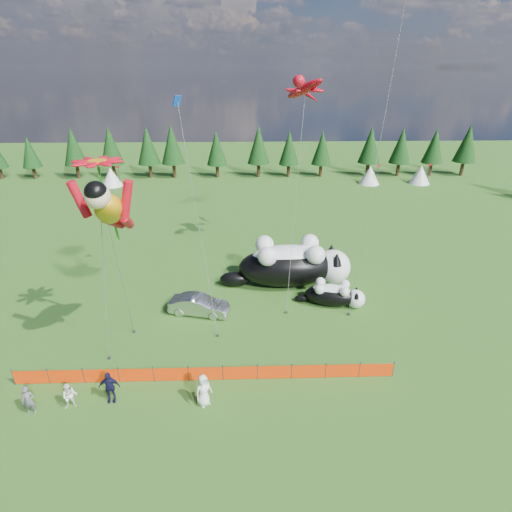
# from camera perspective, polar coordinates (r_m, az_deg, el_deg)

# --- Properties ---
(ground) EXTENTS (160.00, 160.00, 0.00)m
(ground) POSITION_cam_1_polar(r_m,az_deg,el_deg) (26.92, -6.60, -12.89)
(ground) COLOR #16380A
(ground) RESTS_ON ground
(safety_fence) EXTENTS (22.06, 0.06, 1.10)m
(safety_fence) POSITION_cam_1_polar(r_m,az_deg,el_deg) (24.31, -7.20, -16.33)
(safety_fence) COLOR #262626
(safety_fence) RESTS_ON ground
(tree_line) EXTENTS (90.00, 4.00, 8.00)m
(tree_line) POSITION_cam_1_polar(r_m,az_deg,el_deg) (67.31, -3.84, 14.49)
(tree_line) COLOR black
(tree_line) RESTS_ON ground
(festival_tents) EXTENTS (50.00, 3.20, 2.80)m
(festival_tents) POSITION_cam_1_polar(r_m,az_deg,el_deg) (63.52, 6.25, 11.35)
(festival_tents) COLOR white
(festival_tents) RESTS_ON ground
(cat_large) EXTENTS (10.96, 4.20, 3.96)m
(cat_large) POSITION_cam_1_polar(r_m,az_deg,el_deg) (33.18, 5.36, -1.10)
(cat_large) COLOR black
(cat_large) RESTS_ON ground
(cat_small) EXTENTS (5.27, 2.71, 1.92)m
(cat_small) POSITION_cam_1_polar(r_m,az_deg,el_deg) (31.16, 11.10, -5.40)
(cat_small) COLOR black
(cat_small) RESTS_ON ground
(car) EXTENTS (4.62, 2.42, 1.45)m
(car) POSITION_cam_1_polar(r_m,az_deg,el_deg) (29.92, -8.14, -6.97)
(car) COLOR #B6B6BB
(car) RESTS_ON ground
(spectator_a) EXTENTS (0.72, 0.54, 1.77)m
(spectator_a) POSITION_cam_1_polar(r_m,az_deg,el_deg) (25.07, -29.74, -17.51)
(spectator_a) COLOR #57575C
(spectator_a) RESTS_ON ground
(spectator_b) EXTENTS (0.85, 0.62, 1.57)m
(spectator_b) POSITION_cam_1_polar(r_m,az_deg,el_deg) (24.54, -25.05, -17.67)
(spectator_b) COLOR white
(spectator_b) RESTS_ON ground
(spectator_c) EXTENTS (1.17, 0.65, 1.94)m
(spectator_c) POSITION_cam_1_polar(r_m,az_deg,el_deg) (24.01, -20.21, -17.16)
(spectator_c) COLOR #131335
(spectator_c) RESTS_ON ground
(spectator_e) EXTENTS (1.13, 1.08, 1.95)m
(spectator_e) POSITION_cam_1_polar(r_m,az_deg,el_deg) (22.67, -7.52, -18.47)
(spectator_e) COLOR white
(spectator_e) RESTS_ON ground
(superhero_kite) EXTENTS (5.90, 6.16, 12.26)m
(superhero_kite) POSITION_cam_1_polar(r_m,az_deg,el_deg) (22.42, -20.24, 6.29)
(superhero_kite) COLOR orange
(superhero_kite) RESTS_ON ground
(gecko_kite) EXTENTS (6.01, 14.01, 18.24)m
(gecko_kite) POSITION_cam_1_polar(r_m,az_deg,el_deg) (35.80, 6.93, 22.60)
(gecko_kite) COLOR red
(gecko_kite) RESTS_ON ground
(flower_kite) EXTENTS (3.22, 3.65, 12.14)m
(flower_kite) POSITION_cam_1_polar(r_m,az_deg,el_deg) (24.01, -21.66, 12.03)
(flower_kite) COLOR red
(flower_kite) RESTS_ON ground
(diamond_kite_a) EXTENTS (2.93, 6.38, 15.88)m
(diamond_kite_a) POSITION_cam_1_polar(r_m,az_deg,el_deg) (28.32, -10.91, 19.50)
(diamond_kite_a) COLOR #0B3BAB
(diamond_kite_a) RESTS_ON ground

